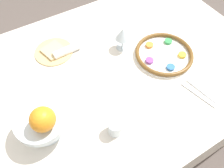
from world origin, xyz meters
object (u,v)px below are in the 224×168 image
Objects in this scene: wine_glass at (123,34)px; napkin_roll at (67,51)px; seder_plate at (164,54)px; bread_plate at (54,51)px; fruit_stand at (42,121)px; cup_mid at (115,127)px; orange_fruit at (43,119)px.

wine_glass is 0.30m from napkin_roll.
seder_plate is at bearing 147.16° from napkin_roll.
bread_plate is 1.38× the size of napkin_roll.
fruit_stand is 2.79× the size of cup_mid.
napkin_roll is at bearing 142.50° from bread_plate.
cup_mid is at bearing 27.79° from seder_plate.
orange_fruit is 0.46× the size of bread_plate.
wine_glass is at bearing -125.51° from cup_mid.
napkin_roll is at bearing -124.89° from fruit_stand.
wine_glass is at bearing -151.17° from orange_fruit.
bread_plate is (-0.19, -0.39, -0.08)m from fruit_stand.
bread_plate is (0.32, -0.16, -0.09)m from wine_glass.
napkin_roll is (0.42, -0.27, 0.01)m from seder_plate.
fruit_stand is 0.28m from cup_mid.
orange_fruit is (-0.01, 0.04, 0.07)m from fruit_stand.
orange_fruit is 0.64× the size of napkin_roll.
napkin_roll is (-0.06, 0.04, 0.01)m from bread_plate.
seder_plate is 0.50m from napkin_roll.
napkin_roll is 0.50m from cup_mid.
orange_fruit is at bearing 28.83° from wine_glass.
cup_mid is at bearing 149.07° from fruit_stand.
bread_plate is at bearing -84.68° from cup_mid.
wine_glass reaches higher than bread_plate.
bread_plate is at bearing -33.42° from seder_plate.
wine_glass reaches higher than fruit_stand.
seder_plate is 3.24× the size of orange_fruit.
bread_plate is (-0.18, -0.43, -0.15)m from orange_fruit.
fruit_stand is at bearing -30.93° from cup_mid.
fruit_stand is at bearing 64.35° from bread_plate.
orange_fruit reaches higher than cup_mid.
napkin_roll is at bearing -22.78° from wine_glass.
napkin_roll is (-0.24, -0.39, -0.14)m from orange_fruit.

